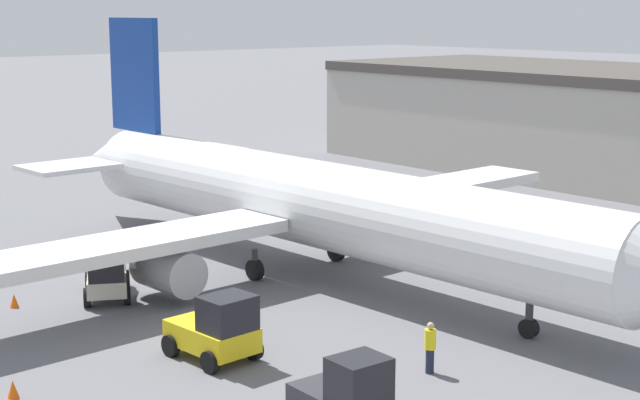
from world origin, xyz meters
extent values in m
plane|color=slate|center=(0.00, 0.00, 0.00)|extent=(400.00, 400.00, 0.00)
cylinder|color=silver|center=(0.00, 0.00, 3.24)|extent=(30.73, 5.06, 3.74)
cone|color=silver|center=(-17.34, -0.75, 3.24)|extent=(4.27, 3.73, 3.55)
cube|color=silver|center=(-1.92, 8.93, 2.59)|extent=(3.79, 14.40, 0.50)
cube|color=silver|center=(-1.14, -9.06, 2.59)|extent=(3.79, 14.40, 0.50)
cylinder|color=#ADADB2|center=(-1.83, 6.79, 1.26)|extent=(2.99, 1.97, 1.84)
cylinder|color=#ADADB2|center=(-1.23, -6.93, 1.26)|extent=(2.99, 1.97, 1.84)
cube|color=navy|center=(-14.54, -0.63, 8.10)|extent=(4.19, 0.54, 5.97)
cube|color=silver|center=(-14.71, 3.48, 3.61)|extent=(3.56, 4.63, 0.24)
cube|color=silver|center=(-14.36, -4.74, 3.61)|extent=(3.56, 4.63, 0.24)
cylinder|color=#38383D|center=(11.00, 0.48, 0.68)|extent=(0.28, 0.28, 1.37)
cylinder|color=black|center=(11.00, 0.48, 0.35)|extent=(0.71, 0.38, 0.70)
cylinder|color=#38383D|center=(-1.42, -2.50, 0.68)|extent=(0.28, 0.28, 1.37)
cylinder|color=black|center=(-1.42, -2.50, 0.45)|extent=(0.91, 0.39, 0.90)
cylinder|color=#38383D|center=(-1.63, 2.36, 0.68)|extent=(0.28, 0.28, 1.37)
cylinder|color=black|center=(-1.63, 2.36, 0.45)|extent=(0.91, 0.39, 0.90)
cylinder|color=#1E2338|center=(11.13, -4.75, 0.41)|extent=(0.27, 0.27, 0.82)
cylinder|color=yellow|center=(11.13, -4.75, 1.14)|extent=(0.38, 0.38, 0.65)
sphere|color=tan|center=(11.13, -4.75, 1.59)|extent=(0.24, 0.24, 0.24)
cube|color=yellow|center=(5.44, -9.33, 0.78)|extent=(3.22, 2.01, 0.81)
cube|color=black|center=(6.31, -9.28, 1.77)|extent=(1.47, 1.72, 1.16)
cylinder|color=black|center=(6.59, -10.17, 0.38)|extent=(0.77, 0.33, 0.75)
cylinder|color=black|center=(6.47, -8.35, 0.38)|extent=(0.77, 0.33, 0.75)
cylinder|color=black|center=(4.42, -10.31, 0.38)|extent=(0.77, 0.33, 0.75)
cylinder|color=black|center=(4.30, -8.50, 0.38)|extent=(0.77, 0.33, 0.75)
cube|color=beige|center=(-3.20, -8.62, 0.72)|extent=(3.78, 3.00, 0.66)
cube|color=black|center=(-2.34, -9.09, 1.52)|extent=(2.00, 1.94, 0.95)
cube|color=#333333|center=(-3.75, -8.33, 1.65)|extent=(2.40, 1.97, 0.82)
cylinder|color=black|center=(-2.50, -9.88, 0.39)|extent=(0.81, 0.61, 0.77)
cylinder|color=black|center=(-1.77, -8.53, 0.39)|extent=(0.81, 0.61, 0.77)
cylinder|color=black|center=(-4.63, -8.72, 0.39)|extent=(0.81, 0.61, 0.77)
cylinder|color=black|center=(-3.90, -7.37, 0.39)|extent=(0.81, 0.61, 0.77)
cube|color=black|center=(13.48, -9.99, 1.82)|extent=(1.32, 1.52, 1.21)
cone|color=#EF590F|center=(-4.31, -12.11, 0.28)|extent=(0.36, 0.36, 0.55)
cone|color=#EF590F|center=(4.44, -15.86, 0.28)|extent=(0.36, 0.36, 0.55)
camera|label=1|loc=(31.74, -26.73, 11.55)|focal=55.00mm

